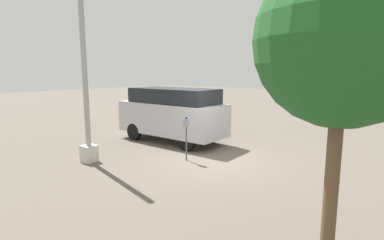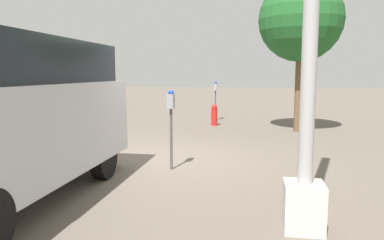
# 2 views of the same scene
# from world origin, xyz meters

# --- Properties ---
(ground_plane) EXTENTS (80.00, 80.00, 0.00)m
(ground_plane) POSITION_xyz_m (0.00, 0.00, 0.00)
(ground_plane) COLOR #60564C
(parking_meter_near) EXTENTS (0.20, 0.11, 1.48)m
(parking_meter_near) POSITION_xyz_m (0.61, 0.49, 1.09)
(parking_meter_near) COLOR #4C4C4C
(parking_meter_near) RESTS_ON ground
(parking_meter_far) EXTENTS (0.20, 0.11, 1.47)m
(parking_meter_far) POSITION_xyz_m (-6.71, 0.54, 1.08)
(parking_meter_far) COLOR #4C4C4C
(parking_meter_far) RESTS_ON ground
(lamp_post) EXTENTS (0.44, 0.44, 5.98)m
(lamp_post) POSITION_xyz_m (3.02, 2.56, 2.04)
(lamp_post) COLOR beige
(lamp_post) RESTS_ON ground
(parked_van) EXTENTS (4.68, 1.83, 2.24)m
(parked_van) POSITION_xyz_m (2.81, -1.30, 1.22)
(parked_van) COLOR #B2B2B7
(parked_van) RESTS_ON ground
(car_distant) EXTENTS (4.60, 1.85, 1.37)m
(car_distant) POSITION_xyz_m (-12.74, -7.55, 0.74)
(car_distant) COLOR #9E9EA3
(car_distant) RESTS_ON ground
(street_tree) EXTENTS (2.48, 2.48, 4.59)m
(street_tree) POSITION_xyz_m (-4.47, 3.29, 3.34)
(street_tree) COLOR brown
(street_tree) RESTS_ON ground
(fire_hydrant) EXTENTS (0.21, 0.21, 0.73)m
(fire_hydrant) POSITION_xyz_m (-5.37, 0.65, 0.36)
(fire_hydrant) COLOR red
(fire_hydrant) RESTS_ON ground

